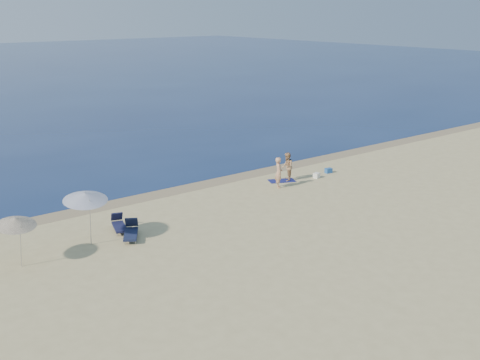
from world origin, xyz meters
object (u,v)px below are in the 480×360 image
object	(u,v)px
person_left	(279,172)
blue_cooler	(329,171)
person_right	(287,167)
umbrella_near	(85,197)

from	to	relation	value
person_left	blue_cooler	xyz separation A→B (m)	(4.70, 0.39, -0.76)
person_left	blue_cooler	world-z (taller)	person_left
person_right	umbrella_near	distance (m)	14.24
blue_cooler	umbrella_near	bearing A→B (deg)	-166.51
umbrella_near	person_right	bearing A→B (deg)	21.08
person_left	blue_cooler	distance (m)	4.78
person_left	umbrella_near	world-z (taller)	umbrella_near
umbrella_near	person_left	bearing A→B (deg)	18.51
blue_cooler	person_left	bearing A→B (deg)	-166.93
person_right	umbrella_near	world-z (taller)	umbrella_near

